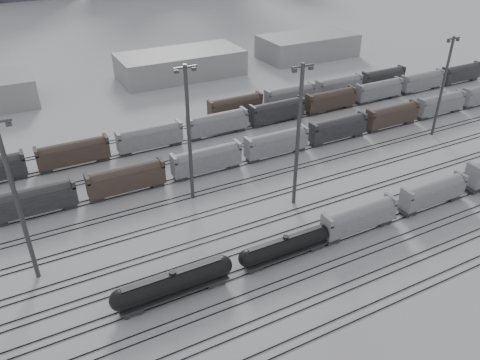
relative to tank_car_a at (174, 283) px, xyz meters
name	(u,v)px	position (x,y,z in m)	size (l,w,h in m)	color
ground	(335,244)	(28.00, -1.00, -2.61)	(900.00, 900.00, 0.00)	silver
tracks	(280,194)	(28.00, 16.50, -2.53)	(220.00, 71.50, 0.16)	black
tank_car_a	(174,283)	(0.00, 0.00, 0.00)	(18.27, 3.04, 4.51)	black
tank_car_b	(285,246)	(18.69, 0.00, -0.26)	(16.48, 2.75, 4.07)	black
hopper_car_a	(359,217)	(33.42, 0.00, 0.55)	(14.30, 2.84, 5.11)	black
hopper_car_b	(433,192)	(50.83, 0.00, 0.54)	(14.27, 2.84, 5.10)	black
light_mast_a	(17,201)	(-16.87, 13.64, 11.11)	(4.14, 0.66, 25.86)	#3C3C3F
light_mast_b	(189,132)	(12.55, 23.32, 11.24)	(4.18, 0.67, 26.11)	#3C3C3F
light_mast_c	(298,134)	(28.81, 12.84, 11.63)	(4.30, 0.69, 26.85)	#3C3C3F
light_mast_d	(443,85)	(75.86, 22.72, 10.01)	(3.81, 0.61, 23.79)	#3C3C3F
bg_string_near	(276,144)	(36.00, 31.00, 0.19)	(151.00, 3.00, 5.60)	gray
bg_string_mid	(277,112)	(46.00, 47.00, 0.19)	(151.00, 3.00, 5.60)	black
bg_string_far	(315,92)	(63.50, 55.00, 0.19)	(66.00, 3.00, 5.60)	#45362C
warehouse_mid	(181,64)	(38.00, 94.00, 1.39)	(40.00, 18.00, 8.00)	#98989A
warehouse_right	(308,46)	(88.00, 94.00, 1.39)	(35.00, 18.00, 8.00)	#98989A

